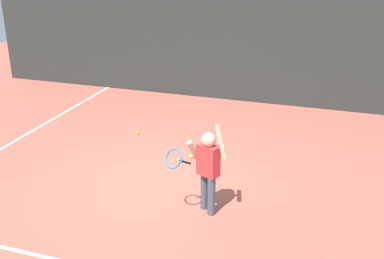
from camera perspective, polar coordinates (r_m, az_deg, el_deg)
ground_plane at (r=7.61m, az=-4.55°, el=-6.30°), size 20.00×20.00×0.00m
court_line_sideline at (r=9.93m, az=-19.59°, el=-0.63°), size 0.05×9.00×0.00m
back_fence_windscreen at (r=11.17m, az=4.35°, el=12.70°), size 12.49×0.08×3.66m
fence_post_0 at (r=13.99m, az=-21.29°, el=13.46°), size 0.09×0.09×3.81m
fence_post_1 at (r=12.31m, az=-9.85°, el=13.64°), size 0.09×0.09×3.81m
fence_post_2 at (r=11.22m, az=4.44°, el=13.12°), size 0.09×0.09×3.81m
fence_post_3 at (r=10.90m, az=20.49°, el=11.60°), size 0.09×0.09×3.81m
tennis_player at (r=6.46m, az=1.81°, el=-4.37°), size 0.86×0.56×1.35m
tennis_ball_0 at (r=8.36m, az=-0.14°, el=-3.29°), size 0.07×0.07×0.07m
tennis_ball_1 at (r=8.20m, az=-1.59°, el=-3.81°), size 0.07×0.07×0.07m
tennis_ball_2 at (r=9.45m, az=-6.66°, el=-0.40°), size 0.07×0.07×0.07m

